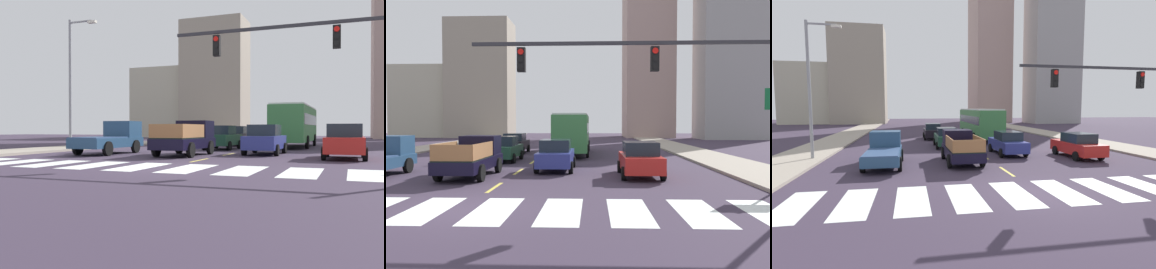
# 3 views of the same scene
# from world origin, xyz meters

# --- Properties ---
(ground_plane) EXTENTS (160.00, 160.00, 0.00)m
(ground_plane) POSITION_xyz_m (0.00, 0.00, 0.00)
(ground_plane) COLOR #392E41
(sidewalk_left) EXTENTS (3.87, 110.00, 0.15)m
(sidewalk_left) POSITION_xyz_m (-12.67, 18.00, 0.07)
(sidewalk_left) COLOR #9F9484
(sidewalk_left) RESTS_ON ground
(crosswalk_stripe_1) EXTENTS (1.23, 3.63, 0.01)m
(crosswalk_stripe_1) POSITION_xyz_m (-7.17, 0.00, 0.00)
(crosswalk_stripe_1) COLOR white
(crosswalk_stripe_1) RESTS_ON ground
(crosswalk_stripe_2) EXTENTS (1.23, 3.63, 0.01)m
(crosswalk_stripe_2) POSITION_xyz_m (-5.12, 0.00, 0.00)
(crosswalk_stripe_2) COLOR white
(crosswalk_stripe_2) RESTS_ON ground
(crosswalk_stripe_3) EXTENTS (1.23, 3.63, 0.01)m
(crosswalk_stripe_3) POSITION_xyz_m (-3.07, 0.00, 0.00)
(crosswalk_stripe_3) COLOR white
(crosswalk_stripe_3) RESTS_ON ground
(crosswalk_stripe_4) EXTENTS (1.23, 3.63, 0.01)m
(crosswalk_stripe_4) POSITION_xyz_m (-1.02, 0.00, 0.00)
(crosswalk_stripe_4) COLOR white
(crosswalk_stripe_4) RESTS_ON ground
(crosswalk_stripe_5) EXTENTS (1.23, 3.63, 0.01)m
(crosswalk_stripe_5) POSITION_xyz_m (1.02, 0.00, 0.00)
(crosswalk_stripe_5) COLOR white
(crosswalk_stripe_5) RESTS_ON ground
(crosswalk_stripe_6) EXTENTS (1.23, 3.63, 0.01)m
(crosswalk_stripe_6) POSITION_xyz_m (3.07, 0.00, 0.00)
(crosswalk_stripe_6) COLOR white
(crosswalk_stripe_6) RESTS_ON ground
(crosswalk_stripe_7) EXTENTS (1.23, 3.63, 0.01)m
(crosswalk_stripe_7) POSITION_xyz_m (5.12, 0.00, 0.00)
(crosswalk_stripe_7) COLOR white
(crosswalk_stripe_7) RESTS_ON ground
(crosswalk_stripe_8) EXTENTS (1.23, 3.63, 0.01)m
(crosswalk_stripe_8) POSITION_xyz_m (7.17, 0.00, 0.00)
(crosswalk_stripe_8) COLOR white
(crosswalk_stripe_8) RESTS_ON ground
(lane_dash_0) EXTENTS (0.16, 2.40, 0.01)m
(lane_dash_0) POSITION_xyz_m (0.00, 4.00, 0.00)
(lane_dash_0) COLOR #D6C24C
(lane_dash_0) RESTS_ON ground
(lane_dash_1) EXTENTS (0.16, 2.40, 0.01)m
(lane_dash_1) POSITION_xyz_m (0.00, 9.00, 0.00)
(lane_dash_1) COLOR #D6C24C
(lane_dash_1) RESTS_ON ground
(lane_dash_2) EXTENTS (0.16, 2.40, 0.01)m
(lane_dash_2) POSITION_xyz_m (0.00, 14.00, 0.00)
(lane_dash_2) COLOR #D6C24C
(lane_dash_2) RESTS_ON ground
(lane_dash_3) EXTENTS (0.16, 2.40, 0.01)m
(lane_dash_3) POSITION_xyz_m (0.00, 19.00, 0.00)
(lane_dash_3) COLOR #D6C24C
(lane_dash_3) RESTS_ON ground
(lane_dash_4) EXTENTS (0.16, 2.40, 0.01)m
(lane_dash_4) POSITION_xyz_m (0.00, 24.00, 0.00)
(lane_dash_4) COLOR #D6C24C
(lane_dash_4) RESTS_ON ground
(lane_dash_5) EXTENTS (0.16, 2.40, 0.01)m
(lane_dash_5) POSITION_xyz_m (0.00, 29.00, 0.00)
(lane_dash_5) COLOR #D6C24C
(lane_dash_5) RESTS_ON ground
(lane_dash_6) EXTENTS (0.16, 2.40, 0.01)m
(lane_dash_6) POSITION_xyz_m (0.00, 34.00, 0.00)
(lane_dash_6) COLOR #D6C24C
(lane_dash_6) RESTS_ON ground
(lane_dash_7) EXTENTS (0.16, 2.40, 0.01)m
(lane_dash_7) POSITION_xyz_m (0.00, 39.00, 0.00)
(lane_dash_7) COLOR #D6C24C
(lane_dash_7) RESTS_ON ground
(pickup_stakebed) EXTENTS (2.18, 5.20, 1.96)m
(pickup_stakebed) POSITION_xyz_m (-1.98, 7.46, 0.94)
(pickup_stakebed) COLOR black
(pickup_stakebed) RESTS_ON ground
(pickup_dark) EXTENTS (2.18, 5.20, 1.96)m
(pickup_dark) POSITION_xyz_m (-6.72, 7.22, 0.92)
(pickup_dark) COLOR navy
(pickup_dark) RESTS_ON ground
(city_bus) EXTENTS (2.72, 10.80, 3.32)m
(city_bus) POSITION_xyz_m (2.37, 20.16, 1.95)
(city_bus) COLOR #3A7F42
(city_bus) RESTS_ON ground
(sedan_mid) EXTENTS (2.02, 4.40, 1.72)m
(sedan_mid) POSITION_xyz_m (-2.71, 21.29, 0.86)
(sedan_mid) COLOR black
(sedan_mid) RESTS_ON ground
(sedan_near_left) EXTENTS (2.02, 4.40, 1.72)m
(sedan_near_left) POSITION_xyz_m (6.35, 7.44, 0.86)
(sedan_near_left) COLOR red
(sedan_near_left) RESTS_ON ground
(sedan_far) EXTENTS (2.02, 4.40, 1.72)m
(sedan_far) POSITION_xyz_m (-2.04, 14.40, 0.86)
(sedan_far) COLOR #214D34
(sedan_far) RESTS_ON ground
(sedan_near_right) EXTENTS (2.02, 4.40, 1.72)m
(sedan_near_right) POSITION_xyz_m (1.98, 9.64, 0.86)
(sedan_near_right) COLOR navy
(sedan_near_right) RESTS_ON ground
(traffic_signal_gantry) EXTENTS (11.61, 0.27, 6.00)m
(traffic_signal_gantry) POSITION_xyz_m (7.46, 1.84, 4.29)
(traffic_signal_gantry) COLOR #2D2D33
(traffic_signal_gantry) RESTS_ON ground
(streetlight_left) EXTENTS (2.20, 0.28, 9.00)m
(streetlight_left) POSITION_xyz_m (-11.36, 9.52, 4.97)
(streetlight_left) COLOR gray
(streetlight_left) RESTS_ON ground
(block_mid_left) EXTENTS (10.88, 7.07, 20.25)m
(block_mid_left) POSITION_xyz_m (-15.66, 54.91, 10.12)
(block_mid_left) COLOR #9F9482
(block_mid_left) RESTS_ON ground
(block_low_left) EXTENTS (10.96, 10.29, 12.60)m
(block_low_left) POSITION_xyz_m (-25.79, 57.62, 6.30)
(block_low_left) COLOR #BCB79E
(block_low_left) RESTS_ON ground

